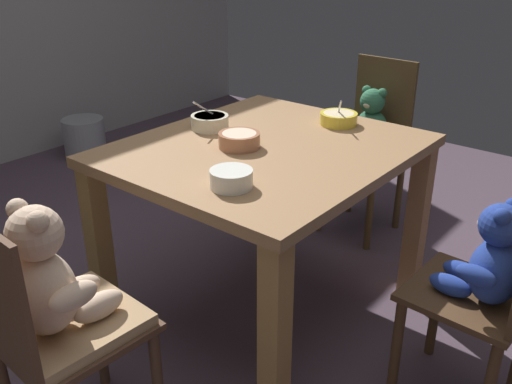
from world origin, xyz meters
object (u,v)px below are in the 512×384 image
(porridge_bowl_white_near_left, at_px, (231,178))
(metal_pail, at_px, (85,139))
(dining_table, at_px, (266,175))
(teddy_chair_near_right, at_px, (368,138))
(porridge_bowl_cream_far_center, at_px, (210,122))
(teddy_chair_near_left, at_px, (52,300))
(teddy_chair_near_front, at_px, (490,275))
(porridge_bowl_yellow_near_right, at_px, (338,118))
(porridge_bowl_terracotta_center, at_px, (239,140))

(porridge_bowl_white_near_left, xyz_separation_m, metal_pail, (0.99, 2.31, -0.64))
(dining_table, relative_size, teddy_chair_near_right, 1.22)
(porridge_bowl_cream_far_center, xyz_separation_m, porridge_bowl_white_near_left, (-0.39, -0.46, 0.00))
(teddy_chair_near_left, distance_m, metal_pail, 2.67)
(teddy_chair_near_front, bearing_deg, teddy_chair_near_left, 49.32)
(porridge_bowl_yellow_near_right, xyz_separation_m, metal_pail, (0.21, 2.23, -0.64))
(teddy_chair_near_left, bearing_deg, teddy_chair_near_front, -40.04)
(dining_table, bearing_deg, porridge_bowl_cream_far_center, 87.92)
(teddy_chair_near_right, bearing_deg, dining_table, 5.30)
(porridge_bowl_yellow_near_right, bearing_deg, teddy_chair_near_left, 175.63)
(teddy_chair_near_right, bearing_deg, porridge_bowl_terracotta_center, 1.44)
(porridge_bowl_white_near_left, height_order, metal_pail, porridge_bowl_white_near_left)
(porridge_bowl_terracotta_center, bearing_deg, dining_table, -37.97)
(porridge_bowl_terracotta_center, bearing_deg, metal_pail, 71.59)
(dining_table, xyz_separation_m, metal_pail, (0.61, 2.15, -0.49))
(teddy_chair_near_front, relative_size, porridge_bowl_terracotta_center, 5.42)
(teddy_chair_near_left, relative_size, porridge_bowl_white_near_left, 6.20)
(porridge_bowl_cream_far_center, xyz_separation_m, porridge_bowl_yellow_near_right, (0.39, -0.38, -0.00))
(teddy_chair_near_front, height_order, porridge_bowl_yellow_near_right, porridge_bowl_yellow_near_right)
(porridge_bowl_white_near_left, relative_size, porridge_bowl_terracotta_center, 0.88)
(teddy_chair_near_left, xyz_separation_m, metal_pail, (1.56, 2.13, -0.40))
(porridge_bowl_white_near_left, relative_size, metal_pail, 0.47)
(porridge_bowl_yellow_near_right, relative_size, porridge_bowl_terracotta_center, 1.00)
(teddy_chair_near_left, relative_size, porridge_bowl_yellow_near_right, 5.44)
(porridge_bowl_cream_far_center, bearing_deg, porridge_bowl_terracotta_center, -111.19)
(teddy_chair_near_right, bearing_deg, metal_pail, -79.03)
(teddy_chair_near_front, height_order, porridge_bowl_terracotta_center, teddy_chair_near_front)
(metal_pail, bearing_deg, teddy_chair_near_left, -126.26)
(teddy_chair_near_left, relative_size, teddy_chair_near_front, 1.00)
(dining_table, distance_m, teddy_chair_near_front, 0.89)
(porridge_bowl_yellow_near_right, height_order, porridge_bowl_white_near_left, porridge_bowl_yellow_near_right)
(porridge_bowl_cream_far_center, relative_size, metal_pail, 0.56)
(teddy_chair_near_left, bearing_deg, porridge_bowl_yellow_near_right, -1.29)
(porridge_bowl_yellow_near_right, bearing_deg, porridge_bowl_white_near_left, -174.14)
(teddy_chair_near_left, height_order, teddy_chair_near_right, teddy_chair_near_right)
(porridge_bowl_cream_far_center, height_order, porridge_bowl_terracotta_center, porridge_bowl_cream_far_center)
(dining_table, bearing_deg, teddy_chair_near_right, 3.43)
(porridge_bowl_cream_far_center, distance_m, porridge_bowl_terracotta_center, 0.26)
(porridge_bowl_cream_far_center, bearing_deg, teddy_chair_near_right, -14.92)
(teddy_chair_near_left, xyz_separation_m, porridge_bowl_yellow_near_right, (1.34, -0.10, 0.23))
(teddy_chair_near_front, xyz_separation_m, porridge_bowl_white_near_left, (-0.40, 0.72, 0.27))
(porridge_bowl_cream_far_center, relative_size, porridge_bowl_yellow_near_right, 1.05)
(teddy_chair_near_right, bearing_deg, teddy_chair_near_front, 47.29)
(metal_pail, bearing_deg, teddy_chair_near_front, -101.01)
(teddy_chair_near_front, xyz_separation_m, porridge_bowl_yellow_near_right, (0.38, 0.80, 0.27))
(teddy_chair_near_front, xyz_separation_m, porridge_bowl_cream_far_center, (-0.01, 1.19, 0.27))
(teddy_chair_near_front, xyz_separation_m, teddy_chair_near_right, (0.93, 0.94, 0.00))
(dining_table, distance_m, teddy_chair_near_left, 0.95)
(dining_table, height_order, porridge_bowl_white_near_left, porridge_bowl_white_near_left)
(teddy_chair_near_left, distance_m, teddy_chair_near_right, 1.89)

